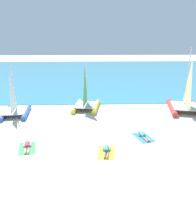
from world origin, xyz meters
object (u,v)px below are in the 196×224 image
(towel_left, at_px, (27,148))
(towel_middle, at_px, (106,153))
(sailboat_blue, at_px, (15,108))
(sailboat_yellow, at_px, (86,102))
(sunbather_right, at_px, (143,135))
(sunbather_middle, at_px, (106,150))
(sailboat_red, at_px, (185,102))
(sunbather_left, at_px, (27,146))
(towel_right, at_px, (143,137))

(towel_left, xyz_separation_m, towel_middle, (5.42, -0.77, 0.00))
(sailboat_blue, height_order, sailboat_yellow, sailboat_yellow)
(sailboat_yellow, distance_m, sunbather_right, 8.22)
(sailboat_blue, bearing_deg, sunbather_middle, -47.78)
(sunbather_right, bearing_deg, sailboat_red, 30.31)
(sailboat_yellow, relative_size, sunbather_middle, 3.27)
(towel_left, xyz_separation_m, sunbather_left, (-0.01, 0.07, 0.13))
(sailboat_yellow, height_order, towel_middle, sailboat_yellow)
(towel_right, relative_size, sunbather_right, 1.23)
(sailboat_yellow, bearing_deg, sunbather_left, -107.01)
(sailboat_blue, xyz_separation_m, sunbather_right, (11.24, -5.24, -0.61))
(towel_right, bearing_deg, towel_middle, -143.51)
(towel_middle, bearing_deg, sunbather_left, 171.25)
(sunbather_left, bearing_deg, towel_right, -2.90)
(sailboat_red, distance_m, sunbather_middle, 11.75)
(towel_left, bearing_deg, sailboat_yellow, 64.91)
(towel_left, relative_size, sunbather_middle, 1.21)
(towel_right, bearing_deg, sunbather_left, -170.82)
(towel_left, bearing_deg, towel_middle, -8.10)
(sunbather_left, relative_size, sunbather_right, 1.01)
(sunbather_middle, bearing_deg, towel_left, 178.83)
(sunbather_middle, relative_size, sunbather_right, 1.01)
(sailboat_red, relative_size, sunbather_right, 4.01)
(sailboat_red, relative_size, sailboat_yellow, 1.21)
(sailboat_blue, relative_size, sailboat_red, 0.80)
(towel_left, xyz_separation_m, sunbather_right, (8.37, 1.49, 0.13))
(sailboat_blue, xyz_separation_m, sailboat_red, (16.81, 0.63, 0.19))
(towel_left, relative_size, sunbather_right, 1.23)
(sailboat_red, distance_m, towel_middle, 11.81)
(sunbather_middle, bearing_deg, sailboat_blue, 144.39)
(sunbather_left, height_order, towel_middle, sunbather_left)
(sailboat_yellow, bearing_deg, sunbather_right, -48.78)
(sailboat_red, bearing_deg, sunbather_left, -141.02)
(sailboat_red, xyz_separation_m, towel_middle, (-8.52, -8.13, -0.92))
(towel_left, height_order, sunbather_middle, sunbather_middle)
(sailboat_red, bearing_deg, towel_right, -121.72)
(sailboat_red, xyz_separation_m, sunbather_middle, (-8.52, -8.06, -0.79))
(sunbather_left, xyz_separation_m, towel_middle, (5.43, -0.84, -0.13))
(towel_middle, bearing_deg, towel_right, 36.49)
(towel_right, distance_m, sunbather_right, 0.14)
(towel_middle, xyz_separation_m, towel_right, (2.97, 2.19, 0.00))
(towel_middle, distance_m, sunbather_right, 3.72)
(towel_left, relative_size, sunbather_left, 1.22)
(sailboat_blue, distance_m, sailboat_red, 16.83)
(sailboat_blue, bearing_deg, towel_right, -31.16)
(sunbather_middle, bearing_deg, towel_right, 41.94)
(sunbather_middle, bearing_deg, sailboat_red, 49.66)
(sailboat_yellow, height_order, towel_right, sailboat_yellow)
(sunbather_left, bearing_deg, sunbather_right, -2.45)
(sunbather_right, bearing_deg, towel_middle, -158.72)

